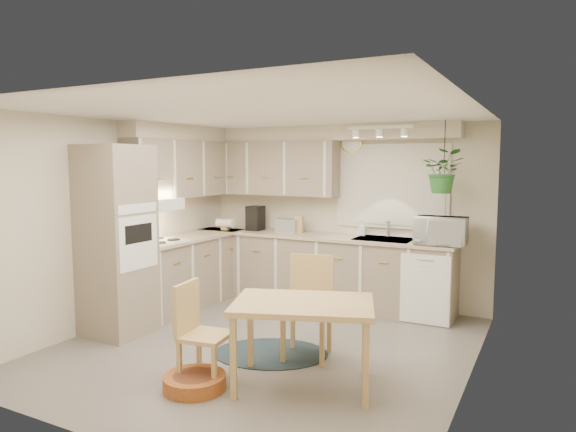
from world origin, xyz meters
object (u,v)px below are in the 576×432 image
object	(u,v)px
pet_bed	(195,382)
microwave	(441,228)
chair_left	(206,333)
chair_back	(307,308)
braided_rug	(271,353)
dining_table	(303,344)

from	to	relation	value
pet_bed	microwave	distance (m)	3.37
chair_left	chair_back	bearing A→B (deg)	141.80
pet_bed	chair_back	bearing A→B (deg)	63.97
chair_left	braided_rug	bearing A→B (deg)	160.07
chair_left	chair_back	size ratio (longest dim) A/B	0.88
chair_back	chair_left	bearing A→B (deg)	46.92
chair_back	braided_rug	world-z (taller)	chair_back
braided_rug	microwave	world-z (taller)	microwave
chair_left	braided_rug	world-z (taller)	chair_left
chair_back	dining_table	bearing A→B (deg)	99.97
chair_left	pet_bed	distance (m)	0.41
chair_back	braided_rug	distance (m)	0.61
microwave	chair_left	bearing A→B (deg)	-121.65
pet_bed	dining_table	bearing A→B (deg)	31.87
dining_table	chair_back	bearing A→B (deg)	112.52
dining_table	pet_bed	xyz separation A→B (m)	(-0.78, -0.49, -0.31)
chair_back	microwave	world-z (taller)	microwave
chair_back	pet_bed	distance (m)	1.29
braided_rug	pet_bed	world-z (taller)	pet_bed
dining_table	chair_left	bearing A→B (deg)	-158.48
chair_back	microwave	bearing A→B (deg)	-130.14
braided_rug	dining_table	bearing A→B (deg)	-40.27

